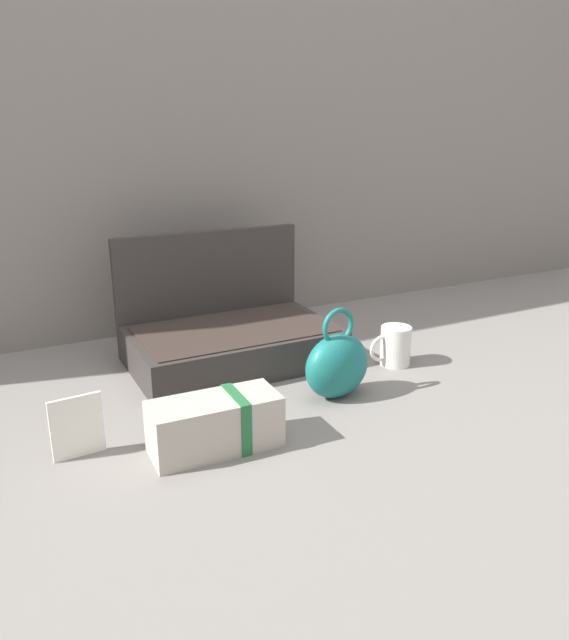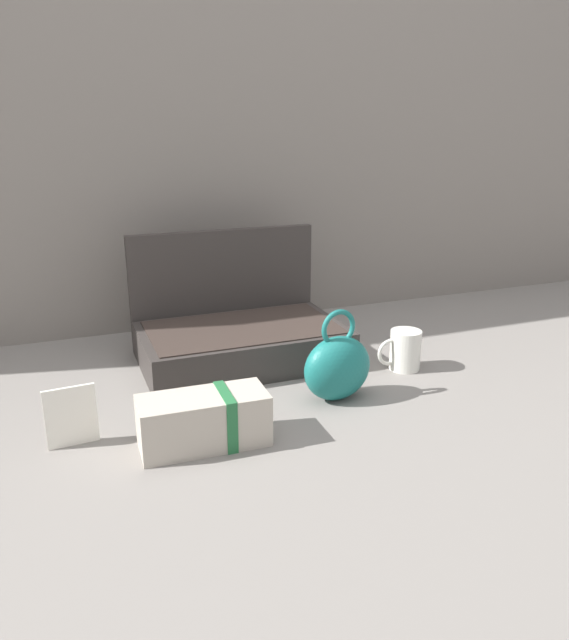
# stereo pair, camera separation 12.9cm
# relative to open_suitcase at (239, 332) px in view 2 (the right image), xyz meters

# --- Properties ---
(ground_plane) EXTENTS (6.00, 6.00, 0.00)m
(ground_plane) POSITION_rel_open_suitcase_xyz_m (0.05, -0.24, -0.07)
(ground_plane) COLOR slate
(back_wall) EXTENTS (3.20, 0.06, 1.40)m
(back_wall) POSITION_rel_open_suitcase_xyz_m (0.05, 0.34, 0.63)
(back_wall) COLOR gray
(back_wall) RESTS_ON ground_plane
(open_suitcase) EXTENTS (0.50, 0.32, 0.31)m
(open_suitcase) POSITION_rel_open_suitcase_xyz_m (0.00, 0.00, 0.00)
(open_suitcase) COLOR #332D2B
(open_suitcase) RESTS_ON ground_plane
(teal_pouch_handbag) EXTENTS (0.17, 0.11, 0.20)m
(teal_pouch_handbag) POSITION_rel_open_suitcase_xyz_m (0.13, -0.31, 0.01)
(teal_pouch_handbag) COLOR #196B66
(teal_pouch_handbag) RESTS_ON ground_plane
(cream_toiletry_bag) EXTENTS (0.24, 0.11, 0.10)m
(cream_toiletry_bag) POSITION_rel_open_suitcase_xyz_m (-0.19, -0.40, -0.02)
(cream_toiletry_bag) COLOR #B2A899
(cream_toiletry_bag) RESTS_ON ground_plane
(coffee_mug) EXTENTS (0.11, 0.08, 0.10)m
(coffee_mug) POSITION_rel_open_suitcase_xyz_m (0.35, -0.22, -0.02)
(coffee_mug) COLOR silver
(coffee_mug) RESTS_ON ground_plane
(info_card_left) EXTENTS (0.09, 0.01, 0.12)m
(info_card_left) POSITION_rel_open_suitcase_xyz_m (-0.42, -0.31, -0.01)
(info_card_left) COLOR white
(info_card_left) RESTS_ON ground_plane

